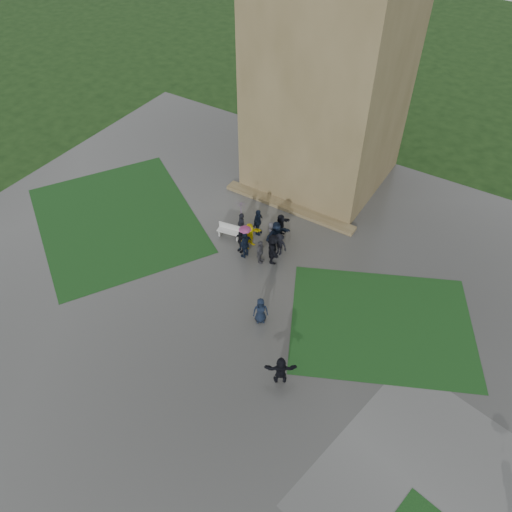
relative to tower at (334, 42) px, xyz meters
The scene contains 10 objects.
ground 17.49m from the tower, 90.00° to the right, with size 120.00×120.00×0.00m, color black.
plaza 15.81m from the tower, 90.00° to the right, with size 34.00×34.00×0.02m, color #393937.
lawn_inset_left 16.55m from the tower, 127.69° to the right, with size 11.00×9.00×0.01m, color #123413.
lawn_inset_right 15.90m from the tower, 49.64° to the right, with size 9.00×7.00×0.01m, color #123413.
tower is the anchor object (origin of this frame).
tower_plinth 9.90m from the tower, 90.00° to the right, with size 9.00×0.80×0.22m, color brown.
bench 12.23m from the tower, 101.15° to the right, with size 1.48×0.70×0.83m.
visitor_cluster 11.66m from the tower, 86.56° to the right, with size 3.78×3.87×2.47m.
pedestrian_mid 15.73m from the tower, 76.13° to the right, with size 0.76×0.52×1.56m, color black.
pedestrian_near 18.46m from the tower, 69.51° to the right, with size 1.48×0.53×1.59m, color black.
Camera 1 is at (11.42, -11.57, 19.91)m, focal length 35.00 mm.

